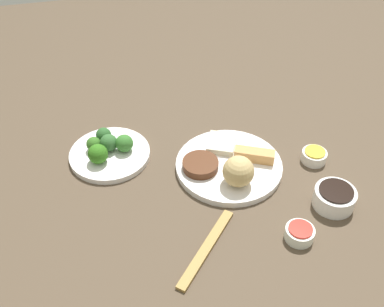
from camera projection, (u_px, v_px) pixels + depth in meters
tabletop at (231, 177)px, 1.08m from camera, size 2.20×2.20×0.02m
main_plate at (227, 166)px, 1.08m from camera, size 0.25×0.25×0.02m
rice_scoop at (236, 172)px, 1.00m from camera, size 0.07×0.07×0.07m
spring_roll at (254, 155)px, 1.08m from camera, size 0.07×0.10×0.03m
crab_rangoon_wonton at (220, 143)px, 1.12m from camera, size 0.09×0.09×0.02m
stir_fry_heap at (200, 165)px, 1.06m from camera, size 0.08×0.08×0.02m
broccoli_plate at (110, 154)px, 1.11m from camera, size 0.20×0.20×0.01m
broccoli_floret_0 at (109, 143)px, 1.10m from camera, size 0.04×0.04×0.04m
broccoli_floret_1 at (94, 144)px, 1.10m from camera, size 0.04×0.04×0.04m
broccoli_floret_3 at (124, 143)px, 1.10m from camera, size 0.04×0.04×0.04m
broccoli_floret_4 at (98, 154)px, 1.07m from camera, size 0.05×0.05×0.05m
broccoli_floret_5 at (104, 135)px, 1.13m from camera, size 0.04×0.04×0.04m
soy_sauce_bowl at (334, 198)px, 0.99m from camera, size 0.09×0.09×0.04m
soy_sauce_bowl_liquid at (336, 191)px, 0.97m from camera, size 0.07×0.07×0.00m
sauce_ramekin_hot_mustard at (315, 157)px, 1.10m from camera, size 0.06×0.06×0.03m
sauce_ramekin_hot_mustard_liquid at (316, 153)px, 1.09m from camera, size 0.05×0.05×0.00m
sauce_ramekin_sweet_and_sour at (299, 234)px, 0.92m from camera, size 0.06×0.06×0.03m
sauce_ramekin_sweet_and_sour_liquid at (301, 229)px, 0.91m from camera, size 0.05×0.05×0.00m
chopsticks_pair at (206, 248)px, 0.91m from camera, size 0.17×0.16×0.01m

